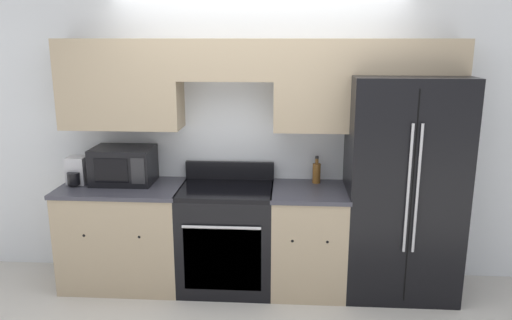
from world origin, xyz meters
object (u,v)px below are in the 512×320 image
at_px(refrigerator, 401,187).
at_px(bottle, 317,172).
at_px(microwave, 124,165).
at_px(oven_range, 227,237).

bearing_deg(refrigerator, bottle, 167.74).
bearing_deg(microwave, refrigerator, -1.09).
relative_size(refrigerator, microwave, 3.56).
height_order(microwave, bottle, microwave).
distance_m(refrigerator, microwave, 2.40).
bearing_deg(oven_range, bottle, 14.81).
xyz_separation_m(oven_range, refrigerator, (1.48, 0.05, 0.47)).
bearing_deg(bottle, oven_range, -165.19).
relative_size(oven_range, refrigerator, 0.57).
height_order(refrigerator, bottle, refrigerator).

